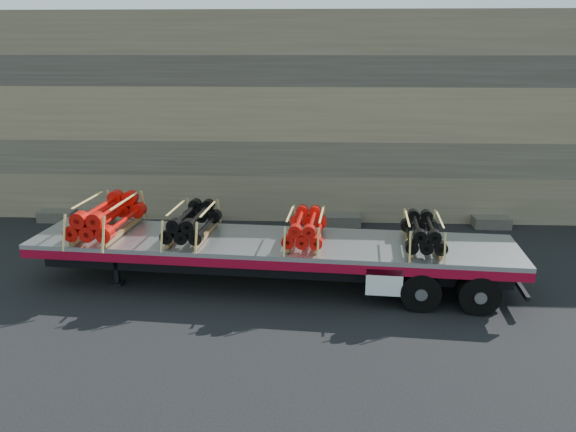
# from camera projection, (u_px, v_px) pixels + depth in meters

# --- Properties ---
(ground) EXTENTS (120.00, 120.00, 0.00)m
(ground) POSITION_uv_depth(u_px,v_px,m) (275.00, 278.00, 14.85)
(ground) COLOR black
(ground) RESTS_ON ground
(rock_wall) EXTENTS (44.00, 3.00, 7.00)m
(rock_wall) POSITION_uv_depth(u_px,v_px,m) (287.00, 116.00, 20.05)
(rock_wall) COLOR #7A6B54
(rock_wall) RESTS_ON ground
(trailer) EXTENTS (12.28, 3.26, 1.21)m
(trailer) POSITION_uv_depth(u_px,v_px,m) (271.00, 262.00, 14.28)
(trailer) COLOR #B6B9BE
(trailer) RESTS_ON ground
(bundle_front) EXTENTS (1.38, 2.47, 0.85)m
(bundle_front) POSITION_uv_depth(u_px,v_px,m) (107.00, 217.00, 14.50)
(bundle_front) COLOR red
(bundle_front) RESTS_ON trailer
(bundle_midfront) EXTENTS (1.17, 2.11, 0.72)m
(bundle_midfront) POSITION_uv_depth(u_px,v_px,m) (192.00, 223.00, 14.24)
(bundle_midfront) COLOR black
(bundle_midfront) RESTS_ON trailer
(bundle_midrear) EXTENTS (1.10, 1.97, 0.67)m
(bundle_midrear) POSITION_uv_depth(u_px,v_px,m) (306.00, 228.00, 13.90)
(bundle_midrear) COLOR red
(bundle_midrear) RESTS_ON trailer
(bundle_rear) EXTENTS (1.08, 1.95, 0.67)m
(bundle_rear) POSITION_uv_depth(u_px,v_px,m) (423.00, 233.00, 13.56)
(bundle_rear) COLOR black
(bundle_rear) RESTS_ON trailer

